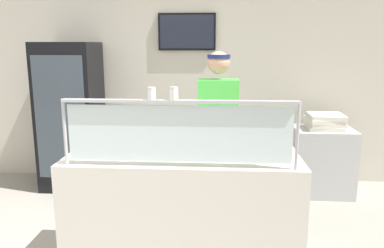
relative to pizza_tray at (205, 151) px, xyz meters
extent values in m
plane|color=gray|center=(-0.18, 0.58, -0.97)|extent=(12.00, 12.00, 0.00)
cube|color=beige|center=(-0.18, 2.10, 0.38)|extent=(6.27, 0.08, 2.70)
cube|color=black|center=(-0.31, 2.03, 1.01)|extent=(0.74, 0.04, 0.47)
cube|color=#1E2333|center=(-0.31, 2.01, 1.01)|extent=(0.69, 0.01, 0.42)
cube|color=silver|center=(-0.18, -0.07, -0.49)|extent=(1.87, 0.70, 0.95)
cylinder|color=#B2B5BC|center=(-1.01, -0.36, 0.23)|extent=(0.02, 0.02, 0.49)
cylinder|color=#B2B5BC|center=(0.66, -0.36, 0.23)|extent=(0.02, 0.02, 0.49)
cube|color=silver|center=(-0.18, -0.36, 0.23)|extent=(1.61, 0.01, 0.41)
cube|color=#B2B5BC|center=(-0.18, -0.36, 0.46)|extent=(1.67, 0.06, 0.02)
cylinder|color=#9EA0A8|center=(0.00, 0.00, -0.01)|extent=(0.45, 0.45, 0.01)
cylinder|color=tan|center=(0.00, 0.00, 0.00)|extent=(0.43, 0.43, 0.02)
cylinder|color=gold|center=(0.00, 0.00, 0.02)|extent=(0.37, 0.37, 0.01)
cube|color=#ADAFB7|center=(0.01, -0.02, 0.02)|extent=(0.09, 0.28, 0.01)
cylinder|color=white|center=(-0.37, -0.36, 0.51)|extent=(0.06, 0.06, 0.07)
cylinder|color=white|center=(-0.37, -0.36, 0.50)|extent=(0.05, 0.05, 0.05)
cylinder|color=silver|center=(-0.37, -0.36, 0.55)|extent=(0.05, 0.05, 0.02)
cylinder|color=white|center=(-0.21, -0.36, 0.51)|extent=(0.06, 0.06, 0.07)
cylinder|color=red|center=(-0.21, -0.36, 0.50)|extent=(0.05, 0.05, 0.05)
cylinder|color=silver|center=(-0.21, -0.36, 0.56)|extent=(0.06, 0.06, 0.02)
cylinder|color=#23232D|center=(-0.01, 0.60, -0.49)|extent=(0.13, 0.13, 0.95)
cylinder|color=#23232D|center=(0.21, 0.60, -0.49)|extent=(0.13, 0.13, 0.95)
cube|color=#4CD14C|center=(0.10, 0.60, 0.26)|extent=(0.38, 0.21, 0.55)
sphere|color=tan|center=(0.10, 0.60, 0.69)|extent=(0.21, 0.21, 0.21)
cylinder|color=navy|center=(0.10, 0.60, 0.75)|extent=(0.21, 0.21, 0.04)
cylinder|color=tan|center=(0.28, 0.38, 0.16)|extent=(0.08, 0.34, 0.08)
cube|color=black|center=(-1.77, 1.66, -0.04)|extent=(0.71, 0.64, 1.85)
cube|color=#38424C|center=(-1.77, 1.33, 0.00)|extent=(0.61, 0.02, 1.48)
cylinder|color=red|center=(-1.98, 1.44, 0.05)|extent=(0.06, 0.06, 0.20)
cylinder|color=red|center=(-1.87, 1.44, 0.05)|extent=(0.06, 0.06, 0.20)
cylinder|color=green|center=(-1.77, 1.44, 0.05)|extent=(0.06, 0.06, 0.20)
cylinder|color=blue|center=(-1.66, 1.44, 0.05)|extent=(0.06, 0.06, 0.20)
cylinder|color=blue|center=(-1.55, 1.44, 0.05)|extent=(0.06, 0.06, 0.20)
cube|color=#B7BABF|center=(1.39, 1.61, -0.56)|extent=(0.70, 0.55, 0.82)
cube|color=silver|center=(1.38, 1.61, -0.12)|extent=(0.41, 0.41, 0.04)
cube|color=silver|center=(1.40, 1.61, -0.08)|extent=(0.41, 0.41, 0.04)
cube|color=silver|center=(1.38, 1.61, -0.03)|extent=(0.42, 0.42, 0.04)
cube|color=silver|center=(1.40, 1.61, 0.01)|extent=(0.41, 0.41, 0.05)
camera|label=1|loc=(0.10, -2.99, 0.85)|focal=35.59mm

